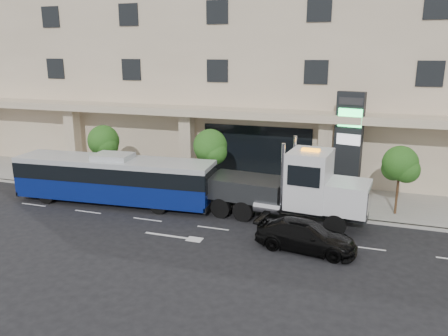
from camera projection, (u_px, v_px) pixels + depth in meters
The scene contains 11 objects.
ground at pixel (222, 219), 25.17m from camera, with size 120.00×120.00×0.00m, color black.
sidewalk at pixel (245, 192), 29.74m from camera, with size 120.00×6.00×0.15m, color gray.
curb at pixel (232, 206), 26.99m from camera, with size 120.00×0.30×0.15m, color gray.
convention_center at pixel (280, 44), 36.77m from camera, with size 60.00×17.60×20.00m.
tree_left at pixel (104, 143), 30.70m from camera, with size 2.27×2.20×4.22m.
tree_mid at pixel (211, 149), 28.23m from camera, with size 2.28×2.20×4.38m.
tree_right at pixel (400, 166), 24.80m from camera, with size 2.10×2.00×4.04m.
city_bus at pixel (114, 178), 27.36m from camera, with size 12.84×3.57×3.21m.
tow_truck at pixel (292, 189), 24.32m from camera, with size 10.36×3.39×4.70m.
black_sedan at pixel (306, 236), 21.05m from camera, with size 1.99×4.89×1.42m, color black.
signage_pylon at pixel (348, 145), 27.69m from camera, with size 1.78×0.97×6.80m.
Camera 1 is at (7.53, -22.35, 9.28)m, focal length 35.00 mm.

